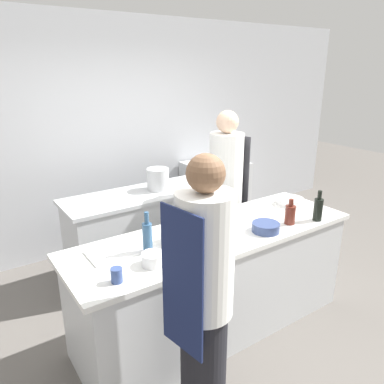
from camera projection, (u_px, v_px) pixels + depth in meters
name	position (u px, v px, depth m)	size (l,w,h in m)	color
ground_plane	(214.00, 325.00, 3.36)	(16.00, 16.00, 0.00)	#605B56
wall_back	(110.00, 136.00, 4.58)	(8.00, 0.06, 2.80)	silver
prep_counter	(215.00, 281.00, 3.21)	(2.49, 0.79, 0.92)	silver
pass_counter	(147.00, 231.00, 4.18)	(1.79, 0.63, 0.92)	silver
oven_range	(215.00, 195.00, 5.31)	(0.80, 0.65, 0.95)	silver
chef_at_prep_near	(204.00, 300.00, 2.21)	(0.38, 0.36, 1.79)	black
chef_at_stove	(225.00, 195.00, 3.98)	(0.40, 0.39, 1.80)	black
bottle_olive_oil	(318.00, 209.00, 3.27)	(0.08, 0.08, 0.27)	black
bottle_vinegar	(290.00, 214.00, 3.20)	(0.09, 0.09, 0.22)	#5B2319
bottle_wine	(224.00, 235.00, 2.84)	(0.06, 0.06, 0.18)	#B2A84C
bottle_cooking_oil	(147.00, 237.00, 2.69)	(0.07, 0.07, 0.32)	#2D5175
bowl_mixing_large	(153.00, 259.00, 2.55)	(0.16, 0.16, 0.09)	white
bowl_prep_small	(177.00, 238.00, 2.86)	(0.25, 0.25, 0.09)	white
bowl_ceramic_blue	(266.00, 227.00, 3.07)	(0.23, 0.23, 0.08)	navy
bowl_wooden_salad	(290.00, 201.00, 3.67)	(0.26, 0.26, 0.07)	white
cup	(117.00, 275.00, 2.34)	(0.07, 0.07, 0.10)	#33477F
cutting_board	(114.00, 252.00, 2.72)	(0.38, 0.27, 0.01)	white
stockpot	(158.00, 179.00, 4.09)	(0.24, 0.24, 0.24)	silver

